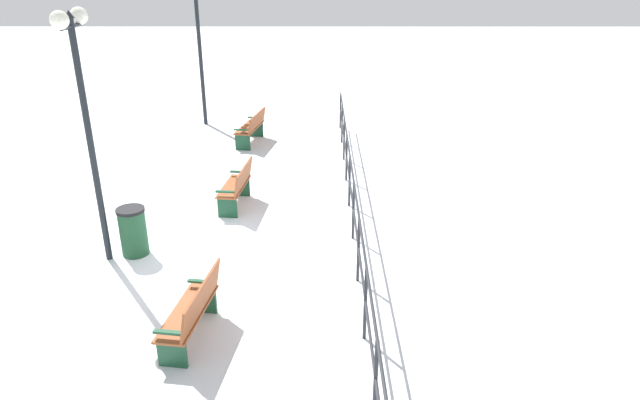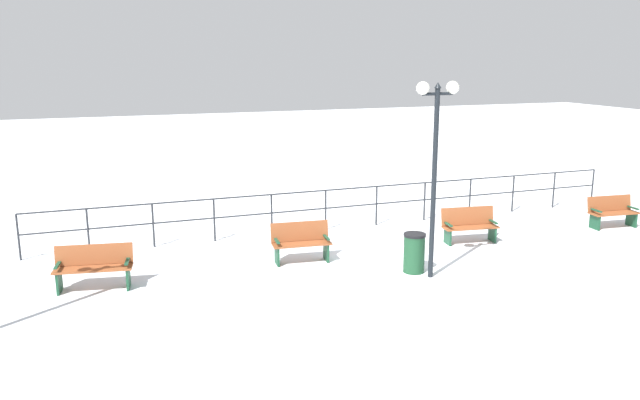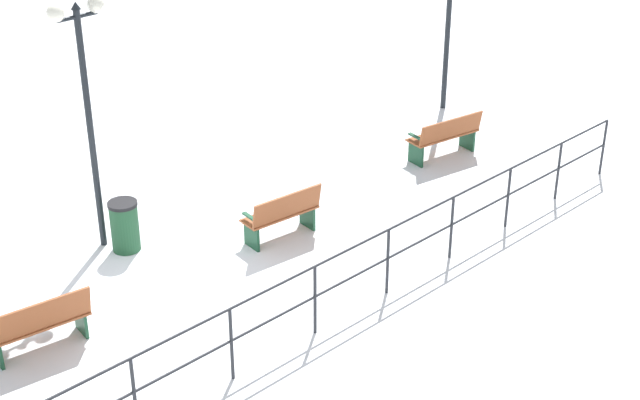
{
  "view_description": "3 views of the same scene",
  "coord_description": "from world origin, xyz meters",
  "px_view_note": "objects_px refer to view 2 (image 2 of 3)",
  "views": [
    {
      "loc": [
        -2.01,
        8.97,
        4.96
      ],
      "look_at": [
        -1.99,
        0.48,
        1.35
      ],
      "focal_mm": 31.42,
      "sensor_mm": 36.0,
      "label": 1
    },
    {
      "loc": [
        13.74,
        -6.99,
        4.88
      ],
      "look_at": [
        -0.95,
        -1.58,
        1.3
      ],
      "focal_mm": 35.92,
      "sensor_mm": 36.0,
      "label": 2
    },
    {
      "loc": [
        -11.16,
        7.33,
        8.3
      ],
      "look_at": [
        -1.39,
        -2.08,
        1.31
      ],
      "focal_mm": 53.62,
      "sensor_mm": 36.0,
      "label": 3
    }
  ],
  "objects_px": {
    "bench_third": "(469,225)",
    "trash_bin": "(414,253)",
    "bench_nearest": "(94,267)",
    "bench_fourth": "(612,212)",
    "bench_second": "(301,242)",
    "lamppost_middle": "(436,139)"
  },
  "relations": [
    {
      "from": "bench_third",
      "to": "trash_bin",
      "type": "xyz_separation_m",
      "value": [
        1.63,
        -2.52,
        -0.01
      ]
    },
    {
      "from": "bench_third",
      "to": "trash_bin",
      "type": "relative_size",
      "value": 1.68
    },
    {
      "from": "bench_nearest",
      "to": "bench_fourth",
      "type": "xyz_separation_m",
      "value": [
        -0.11,
        14.09,
        -0.04
      ]
    },
    {
      "from": "bench_second",
      "to": "bench_third",
      "type": "distance_m",
      "value": 4.7
    },
    {
      "from": "trash_bin",
      "to": "bench_third",
      "type": "bearing_deg",
      "value": 122.81
    },
    {
      "from": "bench_nearest",
      "to": "lamppost_middle",
      "type": "bearing_deg",
      "value": 85.33
    },
    {
      "from": "bench_third",
      "to": "bench_fourth",
      "type": "relative_size",
      "value": 1.03
    },
    {
      "from": "bench_second",
      "to": "lamppost_middle",
      "type": "height_order",
      "value": "lamppost_middle"
    },
    {
      "from": "bench_fourth",
      "to": "bench_second",
      "type": "bearing_deg",
      "value": -85.06
    },
    {
      "from": "bench_second",
      "to": "bench_third",
      "type": "bearing_deg",
      "value": 96.2
    },
    {
      "from": "bench_third",
      "to": "bench_nearest",
      "type": "bearing_deg",
      "value": -80.61
    },
    {
      "from": "bench_second",
      "to": "bench_third",
      "type": "relative_size",
      "value": 0.95
    },
    {
      "from": "bench_nearest",
      "to": "lamppost_middle",
      "type": "distance_m",
      "value": 7.75
    },
    {
      "from": "bench_second",
      "to": "bench_fourth",
      "type": "distance_m",
      "value": 9.4
    },
    {
      "from": "lamppost_middle",
      "to": "trash_bin",
      "type": "relative_size",
      "value": 4.75
    },
    {
      "from": "bench_nearest",
      "to": "lamppost_middle",
      "type": "xyz_separation_m",
      "value": [
        1.81,
        7.07,
        2.62
      ]
    },
    {
      "from": "bench_nearest",
      "to": "bench_second",
      "type": "relative_size",
      "value": 1.15
    },
    {
      "from": "bench_fourth",
      "to": "bench_third",
      "type": "bearing_deg",
      "value": -86.04
    },
    {
      "from": "bench_nearest",
      "to": "trash_bin",
      "type": "distance_m",
      "value": 7.01
    },
    {
      "from": "bench_nearest",
      "to": "trash_bin",
      "type": "height_order",
      "value": "bench_nearest"
    },
    {
      "from": "bench_second",
      "to": "lamppost_middle",
      "type": "distance_m",
      "value": 4.07
    },
    {
      "from": "bench_fourth",
      "to": "lamppost_middle",
      "type": "xyz_separation_m",
      "value": [
        1.92,
        -7.03,
        2.66
      ]
    }
  ]
}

